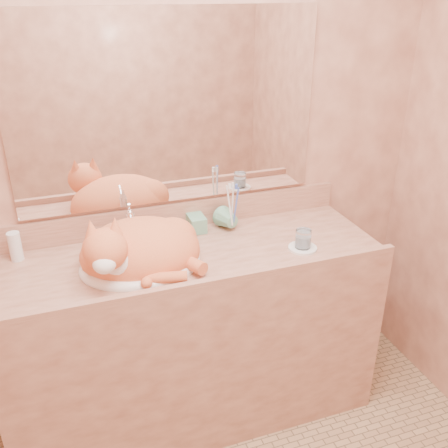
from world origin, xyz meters
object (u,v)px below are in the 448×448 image
object	(u,v)px
toothbrush_cup	(233,223)
water_glass	(303,239)
vanity_counter	(193,336)
sink_basin	(139,249)
soap_dispenser	(200,219)
cat	(137,248)

from	to	relation	value
toothbrush_cup	water_glass	bearing A→B (deg)	-48.02
vanity_counter	sink_basin	distance (m)	0.54
vanity_counter	sink_basin	world-z (taller)	sink_basin
sink_basin	water_glass	bearing A→B (deg)	-2.21
vanity_counter	soap_dispenser	bearing A→B (deg)	59.80
cat	soap_dispenser	size ratio (longest dim) A/B	2.98
soap_dispenser	vanity_counter	bearing A→B (deg)	-120.31
soap_dispenser	toothbrush_cup	xyz separation A→B (m)	(0.15, -0.02, -0.03)
vanity_counter	cat	distance (m)	0.56
sink_basin	water_glass	world-z (taller)	sink_basin
toothbrush_cup	cat	bearing A→B (deg)	-160.28
cat	water_glass	xyz separation A→B (m)	(0.68, -0.08, -0.04)
cat	soap_dispenser	xyz separation A→B (m)	(0.31, 0.18, -0.01)
vanity_counter	cat	size ratio (longest dim) A/B	3.34
toothbrush_cup	water_glass	size ratio (longest dim) A/B	1.26
soap_dispenser	water_glass	distance (m)	0.46
vanity_counter	cat	bearing A→B (deg)	-171.39
sink_basin	soap_dispenser	bearing A→B (deg)	35.67
toothbrush_cup	water_glass	xyz separation A→B (m)	(0.22, -0.25, 0.00)
cat	soap_dispenser	world-z (taller)	cat
vanity_counter	sink_basin	size ratio (longest dim) A/B	3.41
vanity_counter	soap_dispenser	xyz separation A→B (m)	(0.09, 0.15, 0.51)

